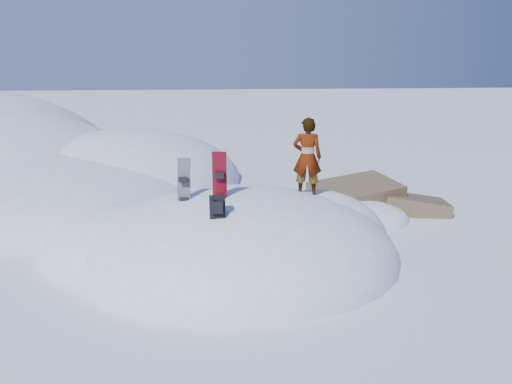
{
  "coord_description": "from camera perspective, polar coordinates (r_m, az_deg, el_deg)",
  "views": [
    {
      "loc": [
        -0.65,
        -10.22,
        4.28
      ],
      "look_at": [
        0.39,
        0.3,
        1.42
      ],
      "focal_mm": 35.0,
      "sensor_mm": 36.0,
      "label": 1
    }
  ],
  "objects": [
    {
      "name": "rock_outcrop",
      "position": [
        14.57,
        12.08,
        -2.23
      ],
      "size": [
        4.68,
        4.41,
        1.68
      ],
      "color": "brown",
      "rests_on": "ground"
    },
    {
      "name": "snowboard_dark",
      "position": [
        10.46,
        -8.26,
        0.02
      ],
      "size": [
        0.32,
        0.33,
        1.43
      ],
      "rotation": [
        0.0,
        0.0,
        -0.21
      ],
      "color": "black",
      "rests_on": "snow_mound"
    },
    {
      "name": "person",
      "position": [
        11.23,
        5.87,
        3.98
      ],
      "size": [
        0.73,
        0.56,
        1.78
      ],
      "primitive_type": "imported",
      "rotation": [
        0.0,
        0.0,
        2.91
      ],
      "color": "slate",
      "rests_on": "snow_mound"
    },
    {
      "name": "snow_mound",
      "position": [
        11.31,
        -2.83,
        -7.11
      ],
      "size": [
        8.0,
        6.0,
        3.0
      ],
      "color": "white",
      "rests_on": "ground"
    },
    {
      "name": "ground",
      "position": [
        11.1,
        -1.87,
        -7.55
      ],
      "size": [
        120.0,
        120.0,
        0.0
      ],
      "primitive_type": "plane",
      "color": "white",
      "rests_on": "ground"
    },
    {
      "name": "gear_pile",
      "position": [
        10.4,
        -15.35,
        -9.04
      ],
      "size": [
        0.88,
        0.68,
        0.23
      ],
      "rotation": [
        0.0,
        0.0,
        0.25
      ],
      "color": "black",
      "rests_on": "ground"
    },
    {
      "name": "backpack",
      "position": [
        9.47,
        -4.45,
        -1.66
      ],
      "size": [
        0.3,
        0.35,
        0.5
      ],
      "rotation": [
        0.0,
        0.0,
        0.01
      ],
      "color": "black",
      "rests_on": "snow_mound"
    },
    {
      "name": "snowboard_red",
      "position": [
        10.28,
        -4.15,
        0.36
      ],
      "size": [
        0.3,
        0.18,
        1.59
      ],
      "rotation": [
        0.0,
        0.0,
        -0.16
      ],
      "color": "#AA0920",
      "rests_on": "snow_mound"
    }
  ]
}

